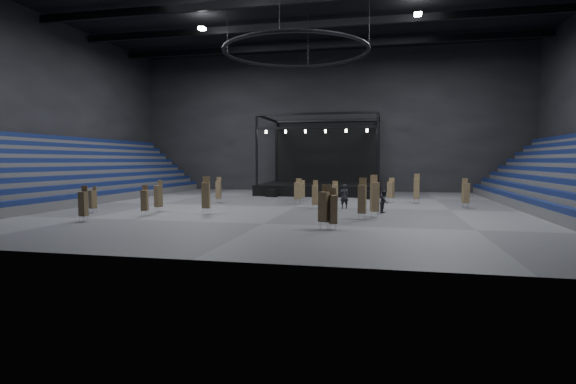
% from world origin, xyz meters
% --- Properties ---
extents(floor, '(50.00, 50.00, 0.00)m').
position_xyz_m(floor, '(0.00, 0.00, 0.00)').
color(floor, '#4D4E50').
rests_on(floor, ground).
extents(wall_back, '(50.00, 0.20, 18.00)m').
position_xyz_m(wall_back, '(0.00, 21.00, 9.00)').
color(wall_back, black).
rests_on(wall_back, ground).
extents(wall_front, '(50.00, 0.20, 18.00)m').
position_xyz_m(wall_front, '(0.00, -21.00, 9.00)').
color(wall_front, black).
rests_on(wall_front, ground).
extents(wall_left, '(0.20, 42.00, 18.00)m').
position_xyz_m(wall_left, '(-25.00, 0.00, 9.00)').
color(wall_left, black).
rests_on(wall_left, ground).
extents(bleachers_left, '(7.20, 40.00, 6.40)m').
position_xyz_m(bleachers_left, '(-22.94, 0.00, 1.73)').
color(bleachers_left, '#474749').
rests_on(bleachers_left, floor).
extents(stage, '(14.00, 10.00, 9.20)m').
position_xyz_m(stage, '(0.00, 16.24, 1.45)').
color(stage, black).
rests_on(stage, floor).
extents(truss_ring, '(12.30, 12.30, 5.15)m').
position_xyz_m(truss_ring, '(-0.00, 0.00, 13.00)').
color(truss_ring, black).
rests_on(truss_ring, ceiling).
extents(roof_girders, '(49.00, 30.35, 0.70)m').
position_xyz_m(roof_girders, '(0.00, -0.00, 17.20)').
color(roof_girders, black).
rests_on(roof_girders, ceiling).
extents(flight_case_left, '(1.37, 0.99, 0.83)m').
position_xyz_m(flight_case_left, '(-4.62, 9.72, 0.41)').
color(flight_case_left, black).
rests_on(flight_case_left, floor).
extents(flight_case_mid, '(1.36, 0.93, 0.82)m').
position_xyz_m(flight_case_mid, '(1.93, 7.94, 0.41)').
color(flight_case_mid, black).
rests_on(flight_case_mid, floor).
extents(flight_case_right, '(1.33, 0.72, 0.86)m').
position_xyz_m(flight_case_right, '(5.35, 8.98, 0.43)').
color(flight_case_right, black).
rests_on(flight_case_right, floor).
extents(chair_stack_0, '(0.57, 0.57, 2.74)m').
position_xyz_m(chair_stack_0, '(10.26, 5.22, 1.40)').
color(chair_stack_0, silver).
rests_on(chair_stack_0, floor).
extents(chair_stack_1, '(0.69, 0.69, 2.57)m').
position_xyz_m(chair_stack_1, '(4.04, -11.99, 1.34)').
color(chair_stack_1, silver).
rests_on(chair_stack_1, floor).
extents(chair_stack_2, '(0.67, 0.67, 2.95)m').
position_xyz_m(chair_stack_2, '(6.72, -5.89, 1.49)').
color(chair_stack_2, silver).
rests_on(chair_stack_2, floor).
extents(chair_stack_3, '(0.50, 0.50, 2.16)m').
position_xyz_m(chair_stack_3, '(3.16, 1.71, 1.15)').
color(chair_stack_3, silver).
rests_on(chair_stack_3, floor).
extents(chair_stack_4, '(0.56, 0.56, 2.80)m').
position_xyz_m(chair_stack_4, '(5.93, -7.22, 1.42)').
color(chair_stack_4, silver).
rests_on(chair_stack_4, floor).
extents(chair_stack_5, '(0.64, 0.64, 2.79)m').
position_xyz_m(chair_stack_5, '(-5.42, -6.57, 1.44)').
color(chair_stack_5, silver).
rests_on(chair_stack_5, floor).
extents(chair_stack_6, '(0.57, 0.57, 2.02)m').
position_xyz_m(chair_stack_6, '(-14.00, -7.68, 1.07)').
color(chair_stack_6, silver).
rests_on(chair_stack_6, floor).
extents(chair_stack_7, '(0.48, 0.48, 2.40)m').
position_xyz_m(chair_stack_7, '(-7.82, 2.24, 1.23)').
color(chair_stack_7, silver).
rests_on(chair_stack_7, floor).
extents(chair_stack_8, '(0.45, 0.45, 2.35)m').
position_xyz_m(chair_stack_8, '(1.88, -1.44, 1.20)').
color(chair_stack_8, silver).
rests_on(chair_stack_8, floor).
extents(chair_stack_9, '(0.51, 0.51, 2.19)m').
position_xyz_m(chair_stack_9, '(-9.33, -8.37, 1.14)').
color(chair_stack_9, silver).
rests_on(chair_stack_9, floor).
extents(chair_stack_10, '(0.62, 0.62, 2.46)m').
position_xyz_m(chair_stack_10, '(-9.52, -6.01, 1.27)').
color(chair_stack_10, silver).
rests_on(chair_stack_10, floor).
extents(chair_stack_11, '(0.44, 0.44, 2.32)m').
position_xyz_m(chair_stack_11, '(-11.60, -11.99, 1.19)').
color(chair_stack_11, silver).
rests_on(chair_stack_11, floor).
extents(chair_stack_12, '(0.70, 0.70, 2.33)m').
position_xyz_m(chair_stack_12, '(7.96, 5.57, 1.25)').
color(chair_stack_12, silver).
rests_on(chair_stack_12, floor).
extents(chair_stack_13, '(0.60, 0.60, 2.47)m').
position_xyz_m(chair_stack_13, '(14.00, 2.15, 1.28)').
color(chair_stack_13, silver).
rests_on(chair_stack_13, floor).
extents(chair_stack_14, '(0.62, 0.62, 2.32)m').
position_xyz_m(chair_stack_14, '(-0.32, 2.64, 1.24)').
color(chair_stack_14, silver).
rests_on(chair_stack_14, floor).
extents(chair_stack_15, '(0.54, 0.54, 2.37)m').
position_xyz_m(chair_stack_15, '(4.53, -11.99, 1.20)').
color(chair_stack_15, silver).
rests_on(chair_stack_15, floor).
extents(chair_stack_16, '(0.63, 0.63, 2.05)m').
position_xyz_m(chair_stack_16, '(-0.48, 5.37, 1.10)').
color(chair_stack_16, silver).
rests_on(chair_stack_16, floor).
extents(man_center, '(0.87, 0.74, 2.02)m').
position_xyz_m(man_center, '(4.16, -0.45, 1.01)').
color(man_center, black).
rests_on(man_center, floor).
extents(crew_member, '(0.84, 0.97, 1.71)m').
position_xyz_m(crew_member, '(7.38, -3.01, 0.85)').
color(crew_member, black).
rests_on(crew_member, floor).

